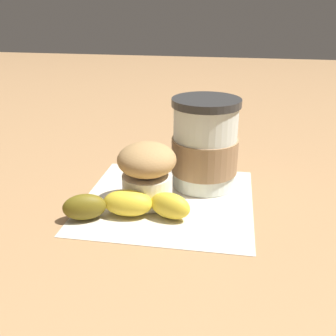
% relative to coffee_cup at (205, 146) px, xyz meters
% --- Properties ---
extents(ground_plane, '(3.00, 3.00, 0.00)m').
position_rel_coffee_cup_xyz_m(ground_plane, '(0.05, -0.04, -0.06)').
color(ground_plane, '#A87C51').
extents(paper_napkin, '(0.22, 0.22, 0.00)m').
position_rel_coffee_cup_xyz_m(paper_napkin, '(0.05, -0.04, -0.06)').
color(paper_napkin, beige).
rests_on(paper_napkin, ground_plane).
extents(coffee_cup, '(0.09, 0.09, 0.12)m').
position_rel_coffee_cup_xyz_m(coffee_cup, '(0.00, 0.00, 0.00)').
color(coffee_cup, silver).
rests_on(coffee_cup, paper_napkin).
extents(muffin, '(0.07, 0.07, 0.08)m').
position_rel_coffee_cup_xyz_m(muffin, '(0.07, -0.07, -0.01)').
color(muffin, white).
rests_on(muffin, paper_napkin).
extents(banana, '(0.06, 0.15, 0.03)m').
position_rel_coffee_cup_xyz_m(banana, '(0.11, -0.08, -0.04)').
color(banana, yellow).
rests_on(banana, paper_napkin).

